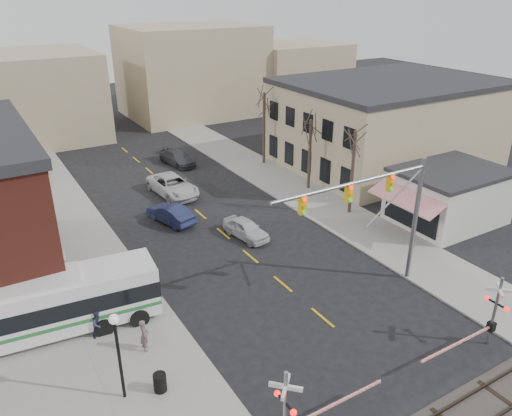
{
  "coord_description": "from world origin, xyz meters",
  "views": [
    {
      "loc": [
        -14.99,
        -15.73,
        17.07
      ],
      "look_at": [
        0.51,
        10.1,
        3.5
      ],
      "focal_mm": 35.0,
      "sensor_mm": 36.0,
      "label": 1
    }
  ],
  "objects": [
    {
      "name": "sidewalk_west",
      "position": [
        -9.5,
        20.0,
        0.06
      ],
      "size": [
        5.0,
        60.0,
        0.12
      ],
      "primitive_type": "cube",
      "color": "gray",
      "rests_on": "ground"
    },
    {
      "name": "ground",
      "position": [
        0.0,
        0.0,
        0.0
      ],
      "size": [
        160.0,
        160.0,
        0.0
      ],
      "primitive_type": "plane",
      "color": "black",
      "rests_on": "ground"
    },
    {
      "name": "tree_east_a",
      "position": [
        10.5,
        12.0,
        3.5
      ],
      "size": [
        0.28,
        0.28,
        6.75
      ],
      "color": "#382B21",
      "rests_on": "sidewalk_east"
    },
    {
      "name": "traffic_signal_mast",
      "position": [
        4.33,
        2.57,
        5.77
      ],
      "size": [
        10.54,
        0.3,
        8.0
      ],
      "color": "gray",
      "rests_on": "ground"
    },
    {
      "name": "street_lamp",
      "position": [
        -11.33,
        1.86,
        3.29
      ],
      "size": [
        0.44,
        0.44,
        4.45
      ],
      "color": "black",
      "rests_on": "sidewalk_west"
    },
    {
      "name": "car_c",
      "position": [
        -0.26,
        23.06,
        0.83
      ],
      "size": [
        3.28,
        6.18,
        1.66
      ],
      "primitive_type": "imported",
      "rotation": [
        0.0,
        0.0,
        0.09
      ],
      "color": "silver",
      "rests_on": "ground"
    },
    {
      "name": "car_b",
      "position": [
        -2.6,
        17.86,
        0.73
      ],
      "size": [
        2.73,
        4.7,
        1.47
      ],
      "primitive_type": "imported",
      "rotation": [
        0.0,
        0.0,
        3.42
      ],
      "color": "#1A2042",
      "rests_on": "ground"
    },
    {
      "name": "tree_east_b",
      "position": [
        10.8,
        18.0,
        3.27
      ],
      "size": [
        0.28,
        0.28,
        6.3
      ],
      "color": "#382B21",
      "rests_on": "sidewalk_east"
    },
    {
      "name": "rr_crossing_east",
      "position": [
        5.55,
        -4.15,
        1.97
      ],
      "size": [
        5.6,
        1.36,
        4.0
      ],
      "color": "gray",
      "rests_on": "ground"
    },
    {
      "name": "tan_building",
      "position": [
        22.0,
        20.0,
        4.26
      ],
      "size": [
        20.3,
        15.3,
        8.5
      ],
      "color": "tan",
      "rests_on": "ground"
    },
    {
      "name": "sidewalk_east",
      "position": [
        9.5,
        20.0,
        0.06
      ],
      "size": [
        5.0,
        60.0,
        0.12
      ],
      "primitive_type": "cube",
      "color": "gray",
      "rests_on": "ground"
    },
    {
      "name": "pedestrian_near",
      "position": [
        -9.44,
        4.42,
        1.01
      ],
      "size": [
        0.59,
        0.74,
        1.78
      ],
      "primitive_type": "imported",
      "rotation": [
        0.0,
        0.0,
        1.28
      ],
      "color": "#5E4C4B",
      "rests_on": "sidewalk_west"
    },
    {
      "name": "tree_east_c",
      "position": [
        11.0,
        26.0,
        3.72
      ],
      "size": [
        0.28,
        0.28,
        7.2
      ],
      "color": "#382B21",
      "rests_on": "sidewalk_east"
    },
    {
      "name": "car_a",
      "position": [
        1.18,
        12.66,
        0.69
      ],
      "size": [
        2.29,
        4.28,
        1.38
      ],
      "primitive_type": "imported",
      "rotation": [
        0.0,
        0.0,
        0.17
      ],
      "color": "silver",
      "rests_on": "ground"
    },
    {
      "name": "rr_crossing_west",
      "position": [
        -6.28,
        -4.08,
        1.97
      ],
      "size": [
        5.6,
        1.36,
        4.0
      ],
      "color": "gray",
      "rests_on": "ground"
    },
    {
      "name": "awning_shop",
      "position": [
        15.97,
        7.0,
        2.16
      ],
      "size": [
        9.74,
        6.2,
        4.3
      ],
      "color": "beige",
      "rests_on": "ground"
    },
    {
      "name": "transit_bus",
      "position": [
        -13.88,
        8.38,
        1.84
      ],
      "size": [
        12.85,
        4.01,
        3.25
      ],
      "color": "silver",
      "rests_on": "ground"
    },
    {
      "name": "pedestrian_far",
      "position": [
        -11.13,
        6.71,
        0.9
      ],
      "size": [
        0.92,
        0.83,
        1.56
      ],
      "primitive_type": "imported",
      "rotation": [
        0.0,
        0.0,
        0.37
      ],
      "color": "#2C2D4E",
      "rests_on": "sidewalk_west"
    },
    {
      "name": "car_d",
      "position": [
        3.23,
        30.41,
        0.71
      ],
      "size": [
        2.82,
        5.16,
        1.42
      ],
      "primitive_type": "imported",
      "rotation": [
        0.0,
        0.0,
        0.18
      ],
      "color": "#38383D",
      "rests_on": "ground"
    },
    {
      "name": "trash_bin",
      "position": [
        -9.8,
        1.39,
        0.57
      ],
      "size": [
        0.6,
        0.6,
        0.91
      ],
      "primitive_type": "cylinder",
      "color": "black",
      "rests_on": "sidewalk_west"
    }
  ]
}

